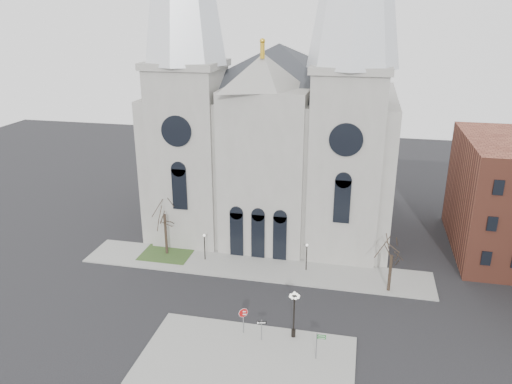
% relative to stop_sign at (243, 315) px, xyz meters
% --- Properties ---
extents(ground, '(160.00, 160.00, 0.00)m').
position_rel_stop_sign_xyz_m(ground, '(-1.87, 1.51, -1.99)').
color(ground, black).
rests_on(ground, ground).
extents(sidewalk_near, '(18.00, 10.00, 0.14)m').
position_rel_stop_sign_xyz_m(sidewalk_near, '(1.13, -3.49, -1.92)').
color(sidewalk_near, gray).
rests_on(sidewalk_near, ground).
extents(sidewalk_far, '(40.00, 6.00, 0.14)m').
position_rel_stop_sign_xyz_m(sidewalk_far, '(-1.87, 12.51, -1.92)').
color(sidewalk_far, gray).
rests_on(sidewalk_far, ground).
extents(grass_patch, '(6.00, 5.00, 0.18)m').
position_rel_stop_sign_xyz_m(grass_patch, '(-12.87, 13.51, -1.90)').
color(grass_patch, '#2D4B20').
rests_on(grass_patch, ground).
extents(cathedral, '(33.00, 26.66, 54.00)m').
position_rel_stop_sign_xyz_m(cathedral, '(-1.87, 24.36, 16.49)').
color(cathedral, gray).
rests_on(cathedral, ground).
extents(tree_left, '(3.20, 3.20, 7.50)m').
position_rel_stop_sign_xyz_m(tree_left, '(-12.87, 13.51, 3.60)').
color(tree_left, black).
rests_on(tree_left, ground).
extents(tree_right, '(3.20, 3.20, 6.00)m').
position_rel_stop_sign_xyz_m(tree_right, '(13.13, 10.51, 2.48)').
color(tree_right, black).
rests_on(tree_right, ground).
extents(ped_lamp_left, '(0.32, 0.32, 3.26)m').
position_rel_stop_sign_xyz_m(ped_lamp_left, '(-7.87, 13.01, 0.34)').
color(ped_lamp_left, black).
rests_on(ped_lamp_left, sidewalk_far).
extents(ped_lamp_right, '(0.32, 0.32, 3.26)m').
position_rel_stop_sign_xyz_m(ped_lamp_right, '(4.13, 13.01, 0.34)').
color(ped_lamp_right, black).
rests_on(ped_lamp_right, sidewalk_far).
extents(stop_sign, '(0.91, 0.26, 2.60)m').
position_rel_stop_sign_xyz_m(stop_sign, '(0.00, 0.00, 0.00)').
color(stop_sign, slate).
rests_on(stop_sign, sidewalk_near).
extents(globe_lamp, '(1.30, 1.30, 4.61)m').
position_rel_stop_sign_xyz_m(globe_lamp, '(4.52, 0.45, 1.05)').
color(globe_lamp, black).
rests_on(globe_lamp, sidewalk_near).
extents(one_way_sign, '(0.88, 0.26, 2.06)m').
position_rel_stop_sign_xyz_m(one_way_sign, '(1.82, -0.67, -0.44)').
color(one_way_sign, slate).
rests_on(one_way_sign, sidewalk_near).
extents(street_name_sign, '(0.81, 0.10, 2.52)m').
position_rel_stop_sign_xyz_m(street_name_sign, '(6.91, -2.19, -0.38)').
color(street_name_sign, slate).
rests_on(street_name_sign, sidewalk_near).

